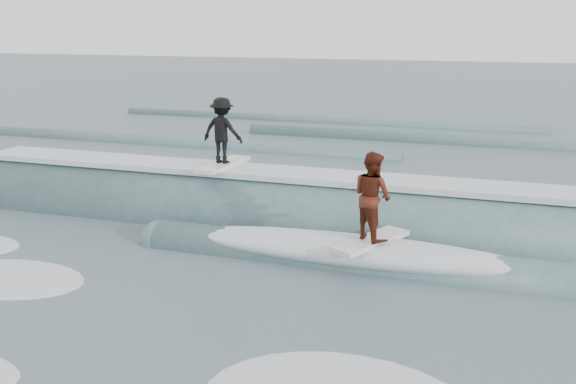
% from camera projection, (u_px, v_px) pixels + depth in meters
% --- Properties ---
extents(ground, '(160.00, 160.00, 0.00)m').
position_uv_depth(ground, '(210.00, 312.00, 11.14)').
color(ground, '#3D545A').
rests_on(ground, ground).
extents(breaking_wave, '(23.91, 4.06, 2.56)m').
position_uv_depth(breaking_wave, '(305.00, 227.00, 15.72)').
color(breaking_wave, '#395C60').
rests_on(breaking_wave, ground).
extents(surfer_black, '(1.11, 2.04, 1.75)m').
position_uv_depth(surfer_black, '(222.00, 134.00, 16.05)').
color(surfer_black, silver).
rests_on(surfer_black, ground).
extents(surfer_red, '(1.37, 2.04, 1.91)m').
position_uv_depth(surfer_red, '(372.00, 200.00, 12.92)').
color(surfer_red, silver).
rests_on(surfer_red, ground).
extents(whitewater, '(16.79, 7.12, 0.10)m').
position_uv_depth(whitewater, '(257.00, 368.00, 9.34)').
color(whitewater, white).
rests_on(whitewater, ground).
extents(far_swells, '(36.50, 8.65, 0.80)m').
position_uv_depth(far_swells, '(336.00, 138.00, 28.02)').
color(far_swells, '#395C60').
rests_on(far_swells, ground).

